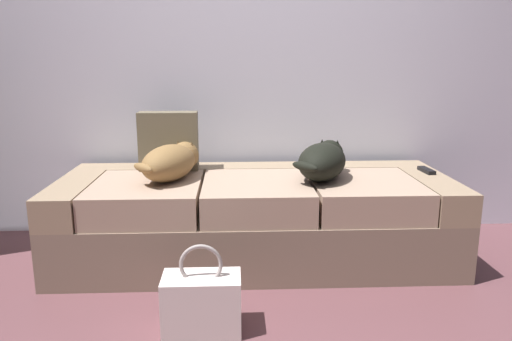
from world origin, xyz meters
The scene contains 7 objects.
back_wall centered at (0.00, 1.57, 1.40)m, with size 6.40×0.10×2.80m, color silver.
couch centered at (0.00, 1.03, 0.23)m, with size 2.15×0.84×0.46m.
dog_tan centered at (-0.45, 1.02, 0.56)m, with size 0.37×0.54×0.19m.
dog_dark centered at (0.37, 1.00, 0.56)m, with size 0.39×0.56×0.20m.
tv_remote centered at (0.99, 1.11, 0.47)m, with size 0.04×0.15×0.02m, color black.
throw_pillow centered at (-0.50, 1.26, 0.63)m, with size 0.34×0.12×0.34m, color brown.
handbag centered at (-0.26, 0.26, 0.13)m, with size 0.32×0.18×0.38m.
Camera 1 is at (-0.12, -1.58, 1.10)m, focal length 34.31 mm.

